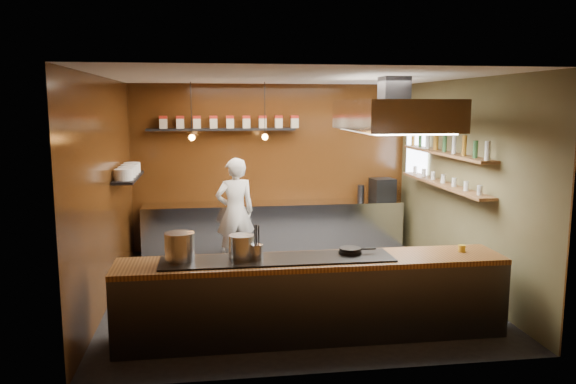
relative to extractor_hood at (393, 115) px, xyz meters
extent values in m
plane|color=black|center=(-1.30, 0.40, -2.51)|extent=(5.00, 5.00, 0.00)
plane|color=black|center=(-1.30, 2.90, -1.01)|extent=(5.00, 0.00, 5.00)
plane|color=black|center=(-3.80, 0.40, -1.01)|extent=(0.00, 5.00, 5.00)
plane|color=brown|center=(1.20, 0.40, -1.01)|extent=(0.00, 5.00, 5.00)
plane|color=silver|center=(-1.30, 0.40, 0.49)|extent=(5.00, 5.00, 0.00)
plane|color=white|center=(1.15, 2.10, -0.61)|extent=(0.00, 1.00, 1.00)
cube|color=silver|center=(-1.30, 2.57, -2.06)|extent=(4.60, 0.65, 0.90)
cube|color=#38383D|center=(-1.30, -1.20, -2.08)|extent=(4.40, 0.70, 0.86)
cube|color=brown|center=(-1.30, -1.20, -1.62)|extent=(4.40, 0.72, 0.06)
cube|color=black|center=(-1.70, -1.20, -1.58)|extent=(2.60, 0.55, 0.02)
cube|color=black|center=(-2.20, 2.76, -0.31)|extent=(2.60, 0.26, 0.04)
cube|color=black|center=(-3.64, 1.40, -0.96)|extent=(0.30, 1.40, 0.04)
cube|color=brown|center=(1.04, 0.70, -0.59)|extent=(0.26, 2.80, 0.04)
cube|color=brown|center=(1.04, 0.70, -1.06)|extent=(0.26, 2.80, 0.04)
cube|color=#38383D|center=(0.00, 0.00, 0.34)|extent=(0.35, 0.35, 0.30)
cube|color=silver|center=(0.00, 0.00, -0.01)|extent=(1.20, 2.00, 0.40)
cube|color=white|center=(0.00, 0.00, -0.22)|extent=(1.00, 1.80, 0.02)
cylinder|color=black|center=(-2.70, 2.10, 0.04)|extent=(0.01, 0.01, 0.90)
sphere|color=orange|center=(-2.70, 2.10, -0.41)|extent=(0.10, 0.10, 0.10)
cylinder|color=black|center=(-1.50, 2.10, 0.04)|extent=(0.01, 0.01, 0.90)
sphere|color=orange|center=(-1.50, 2.10, -0.41)|extent=(0.10, 0.10, 0.10)
cube|color=beige|center=(-3.20, 2.76, -0.20)|extent=(0.13, 0.13, 0.17)
cube|color=#A41F14|center=(-3.20, 2.76, -0.09)|extent=(0.13, 0.13, 0.05)
cube|color=beige|center=(-2.91, 2.76, -0.20)|extent=(0.13, 0.13, 0.17)
cube|color=#A41F14|center=(-2.91, 2.76, -0.09)|extent=(0.13, 0.13, 0.05)
cube|color=beige|center=(-2.62, 2.76, -0.20)|extent=(0.13, 0.13, 0.17)
cube|color=#A41F14|center=(-2.62, 2.76, -0.09)|extent=(0.14, 0.13, 0.05)
cube|color=beige|center=(-2.34, 2.76, -0.20)|extent=(0.13, 0.13, 0.17)
cube|color=#A41F14|center=(-2.34, 2.76, -0.09)|extent=(0.13, 0.13, 0.05)
cube|color=beige|center=(-2.05, 2.76, -0.20)|extent=(0.13, 0.13, 0.17)
cube|color=#A41F14|center=(-2.05, 2.76, -0.09)|extent=(0.14, 0.13, 0.05)
cube|color=beige|center=(-1.76, 2.76, -0.20)|extent=(0.13, 0.13, 0.17)
cube|color=#A41F14|center=(-1.76, 2.76, -0.09)|extent=(0.14, 0.13, 0.05)
cube|color=beige|center=(-1.48, 2.76, -0.20)|extent=(0.13, 0.13, 0.17)
cube|color=#A41F14|center=(-1.48, 2.76, -0.09)|extent=(0.14, 0.13, 0.05)
cube|color=beige|center=(-1.19, 2.76, -0.20)|extent=(0.13, 0.13, 0.17)
cube|color=#A41F14|center=(-1.19, 2.76, -0.09)|extent=(0.14, 0.13, 0.05)
cube|color=beige|center=(-0.90, 2.76, -0.20)|extent=(0.13, 0.13, 0.17)
cube|color=#A41F14|center=(-0.90, 2.76, -0.09)|extent=(0.14, 0.13, 0.05)
cylinder|color=white|center=(-3.64, 0.95, -0.86)|extent=(0.26, 0.26, 0.16)
cylinder|color=white|center=(-3.64, 1.25, -0.86)|extent=(0.26, 0.26, 0.16)
cylinder|color=white|center=(-3.64, 1.55, -0.86)|extent=(0.26, 0.26, 0.16)
cylinder|color=white|center=(-3.64, 1.85, -0.86)|extent=(0.26, 0.26, 0.16)
cylinder|color=silver|center=(1.04, -0.60, -0.45)|extent=(0.06, 0.06, 0.24)
cylinder|color=#2D5933|center=(1.04, -0.28, -0.45)|extent=(0.06, 0.06, 0.24)
cylinder|color=#8C601E|center=(1.04, 0.05, -0.45)|extent=(0.06, 0.06, 0.24)
cylinder|color=silver|center=(1.04, 0.38, -0.45)|extent=(0.06, 0.06, 0.24)
cylinder|color=#2D5933|center=(1.04, 0.70, -0.45)|extent=(0.06, 0.06, 0.24)
cylinder|color=#8C601E|center=(1.04, 1.02, -0.45)|extent=(0.06, 0.06, 0.24)
cylinder|color=silver|center=(1.04, 1.35, -0.45)|extent=(0.06, 0.06, 0.24)
cylinder|color=#2D5933|center=(1.04, 1.67, -0.45)|extent=(0.06, 0.06, 0.24)
cylinder|color=#8C601E|center=(1.04, 2.00, -0.45)|extent=(0.06, 0.06, 0.24)
cylinder|color=silver|center=(1.04, -0.45, -0.97)|extent=(0.07, 0.07, 0.13)
cylinder|color=silver|center=(1.04, -0.07, -0.97)|extent=(0.07, 0.07, 0.13)
cylinder|color=silver|center=(1.04, 0.32, -0.97)|extent=(0.07, 0.07, 0.13)
cylinder|color=silver|center=(1.04, 0.70, -0.97)|extent=(0.07, 0.07, 0.13)
cylinder|color=silver|center=(1.04, 1.08, -0.97)|extent=(0.07, 0.07, 0.13)
cylinder|color=silver|center=(1.04, 1.47, -0.97)|extent=(0.07, 0.07, 0.13)
cylinder|color=silver|center=(1.04, 1.85, -0.97)|extent=(0.07, 0.07, 0.13)
cylinder|color=#B1B3B8|center=(-2.78, -1.14, -1.41)|extent=(0.33, 0.33, 0.31)
cylinder|color=#BBBEC2|center=(-2.10, -1.14, -1.43)|extent=(0.36, 0.36, 0.26)
cylinder|color=silver|center=(-1.93, -1.20, -1.48)|extent=(0.15, 0.15, 0.17)
cylinder|color=black|center=(-0.85, -1.11, -1.55)|extent=(0.27, 0.27, 0.03)
cylinder|color=black|center=(-0.85, -1.11, -1.52)|extent=(0.25, 0.25, 0.03)
cylinder|color=black|center=(-0.63, -1.12, -1.52)|extent=(0.18, 0.03, 0.02)
cylinder|color=gold|center=(0.50, -1.15, -1.55)|extent=(0.11, 0.11, 0.08)
cube|color=black|center=(0.72, 2.61, -1.41)|extent=(0.44, 0.42, 0.39)
imported|color=white|center=(-2.03, 1.83, -1.61)|extent=(0.73, 0.56, 1.79)
camera|label=1|loc=(-2.44, -7.22, 0.14)|focal=35.00mm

